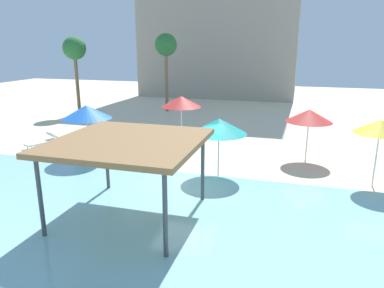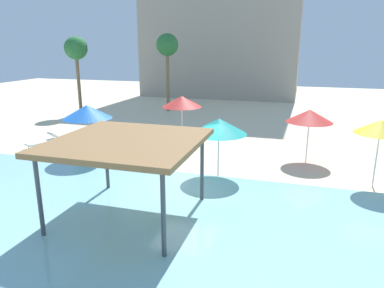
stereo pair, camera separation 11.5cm
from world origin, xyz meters
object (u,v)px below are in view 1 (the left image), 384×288
object	(u,v)px
beach_umbrella_teal_4	(219,126)
lounge_chair_2	(44,141)
beach_umbrella_red_5	(309,116)
shade_pavilion	(128,144)
palm_tree_2	(74,50)
beach_umbrella_yellow_2	(380,127)
lounge_chair_1	(142,132)
beach_umbrella_blue_0	(86,112)
palm_tree_0	(166,47)
beach_umbrella_red_6	(181,102)

from	to	relation	value
beach_umbrella_teal_4	lounge_chair_2	world-z (taller)	beach_umbrella_teal_4
beach_umbrella_red_5	beach_umbrella_teal_4	bearing A→B (deg)	-138.00
shade_pavilion	palm_tree_2	size ratio (longest dim) A/B	0.74
beach_umbrella_yellow_2	lounge_chair_1	size ratio (longest dim) A/B	1.46
beach_umbrella_red_5	shade_pavilion	bearing A→B (deg)	-125.47
beach_umbrella_yellow_2	beach_umbrella_red_5	size ratio (longest dim) A/B	1.07
beach_umbrella_blue_0	beach_umbrella_red_5	xyz separation A→B (m)	(10.84, 2.82, -0.13)
shade_pavilion	beach_umbrella_teal_4	distance (m)	5.19
beach_umbrella_blue_0	beach_umbrella_red_5	world-z (taller)	beach_umbrella_blue_0
lounge_chair_1	palm_tree_0	size ratio (longest dim) A/B	0.29
beach_umbrella_yellow_2	palm_tree_2	xyz separation A→B (m)	(-21.30, 11.05, 2.73)
beach_umbrella_teal_4	palm_tree_0	distance (m)	17.19
lounge_chair_2	palm_tree_2	world-z (taller)	palm_tree_2
beach_umbrella_blue_0	palm_tree_2	xyz separation A→B (m)	(-7.79, 11.04, 2.83)
lounge_chair_2	palm_tree_0	distance (m)	14.26
palm_tree_2	lounge_chair_1	bearing A→B (deg)	-35.14
beach_umbrella_blue_0	shade_pavilion	bearing A→B (deg)	-47.45
beach_umbrella_blue_0	palm_tree_2	size ratio (longest dim) A/B	0.44
lounge_chair_2	beach_umbrella_yellow_2	bearing A→B (deg)	109.35
beach_umbrella_teal_4	beach_umbrella_red_5	xyz separation A→B (m)	(3.84, 3.46, 0.03)
lounge_chair_1	lounge_chair_2	size ratio (longest dim) A/B	0.99
shade_pavilion	beach_umbrella_blue_0	world-z (taller)	beach_umbrella_blue_0
lounge_chair_1	palm_tree_2	size ratio (longest dim) A/B	0.30
beach_umbrella_blue_0	lounge_chair_1	xyz separation A→B (m)	(0.72, 5.04, -2.15)
beach_umbrella_blue_0	palm_tree_2	distance (m)	13.80
shade_pavilion	lounge_chair_1	world-z (taller)	shade_pavilion
beach_umbrella_red_6	lounge_chair_1	world-z (taller)	beach_umbrella_red_6
beach_umbrella_blue_0	beach_umbrella_red_6	size ratio (longest dim) A/B	1.01
beach_umbrella_blue_0	beach_umbrella_teal_4	bearing A→B (deg)	-5.24
beach_umbrella_yellow_2	lounge_chair_1	xyz separation A→B (m)	(-12.79, 5.06, -2.24)
beach_umbrella_yellow_2	lounge_chair_2	size ratio (longest dim) A/B	1.44
beach_umbrella_red_5	lounge_chair_2	size ratio (longest dim) A/B	1.35
lounge_chair_2	beach_umbrella_teal_4	bearing A→B (deg)	103.48
beach_umbrella_red_6	palm_tree_2	bearing A→B (deg)	150.56
lounge_chair_2	palm_tree_2	bearing A→B (deg)	-134.20
shade_pavilion	palm_tree_0	xyz separation A→B (m)	(-5.90, 19.68, 2.94)
lounge_chair_1	palm_tree_2	distance (m)	11.54
beach_umbrella_blue_0	beach_umbrella_red_6	xyz separation A→B (m)	(3.54, 4.65, -0.01)
beach_umbrella_red_5	palm_tree_2	bearing A→B (deg)	156.19
beach_umbrella_blue_0	palm_tree_0	world-z (taller)	palm_tree_0
lounge_chair_1	palm_tree_0	bearing A→B (deg)	-176.79
shade_pavilion	beach_umbrella_yellow_2	distance (m)	10.11
beach_umbrella_red_6	lounge_chair_1	distance (m)	3.56
lounge_chair_1	palm_tree_2	world-z (taller)	palm_tree_2
beach_umbrella_yellow_2	beach_umbrella_red_6	bearing A→B (deg)	154.97
beach_umbrella_yellow_2	beach_umbrella_teal_4	distance (m)	6.55
beach_umbrella_yellow_2	beach_umbrella_red_6	world-z (taller)	beach_umbrella_yellow_2
lounge_chair_2	palm_tree_0	bearing A→B (deg)	-168.98
palm_tree_2	shade_pavilion	bearing A→B (deg)	-52.21
beach_umbrella_yellow_2	beach_umbrella_red_5	xyz separation A→B (m)	(-2.67, 2.83, -0.23)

